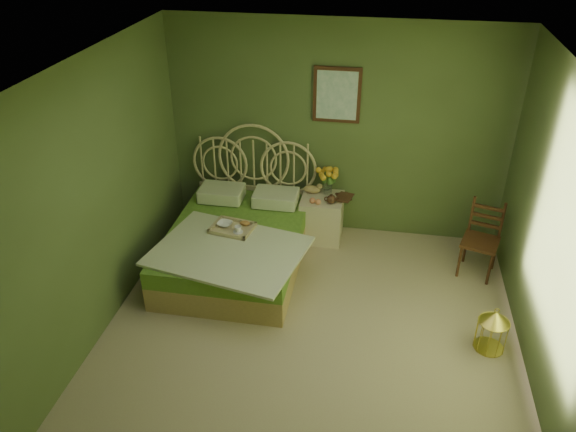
% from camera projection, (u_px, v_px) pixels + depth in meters
% --- Properties ---
extents(floor, '(4.50, 4.50, 0.00)m').
position_uv_depth(floor, '(307.00, 347.00, 5.33)').
color(floor, tan).
rests_on(floor, ground).
extents(ceiling, '(4.50, 4.50, 0.00)m').
position_uv_depth(ceiling, '(313.00, 78.00, 4.01)').
color(ceiling, silver).
rests_on(ceiling, wall_back).
extents(wall_back, '(4.00, 0.00, 4.00)m').
position_uv_depth(wall_back, '(336.00, 132.00, 6.58)').
color(wall_back, '#546A37').
rests_on(wall_back, floor).
extents(wall_left, '(0.00, 4.50, 4.50)m').
position_uv_depth(wall_left, '(86.00, 211.00, 4.97)').
color(wall_left, '#546A37').
rests_on(wall_left, floor).
extents(wall_right, '(0.00, 4.50, 4.50)m').
position_uv_depth(wall_right, '(563.00, 255.00, 4.37)').
color(wall_right, '#546A37').
rests_on(wall_right, floor).
extents(wall_art, '(0.54, 0.04, 0.64)m').
position_uv_depth(wall_art, '(337.00, 95.00, 6.33)').
color(wall_art, '#331E0E').
rests_on(wall_art, wall_back).
extents(bed, '(1.71, 2.17, 1.34)m').
position_uv_depth(bed, '(237.00, 241.00, 6.39)').
color(bed, tan).
rests_on(bed, floor).
extents(nightstand, '(0.50, 0.50, 0.98)m').
position_uv_depth(nightstand, '(322.00, 211.00, 6.86)').
color(nightstand, beige).
rests_on(nightstand, floor).
extents(chair, '(0.47, 0.47, 0.86)m').
position_uv_depth(chair, '(481.00, 233.00, 6.19)').
color(chair, '#331E0E').
rests_on(chair, floor).
extents(birdcage, '(0.28, 0.28, 0.43)m').
position_uv_depth(birdcage, '(492.00, 331.00, 5.22)').
color(birdcage, gold).
rests_on(birdcage, floor).
extents(book_lower, '(0.22, 0.25, 0.02)m').
position_uv_depth(book_lower, '(337.00, 198.00, 6.73)').
color(book_lower, '#381E0F').
rests_on(book_lower, nightstand).
extents(book_upper, '(0.23, 0.28, 0.02)m').
position_uv_depth(book_upper, '(337.00, 196.00, 6.72)').
color(book_upper, '#472819').
rests_on(book_upper, nightstand).
extents(cereal_bowl, '(0.19, 0.19, 0.04)m').
position_uv_depth(cereal_bowl, '(225.00, 224.00, 6.24)').
color(cereal_bowl, white).
rests_on(cereal_bowl, bed).
extents(coffee_cup, '(0.09, 0.09, 0.08)m').
position_uv_depth(coffee_cup, '(238.00, 229.00, 6.11)').
color(coffee_cup, white).
rests_on(coffee_cup, bed).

